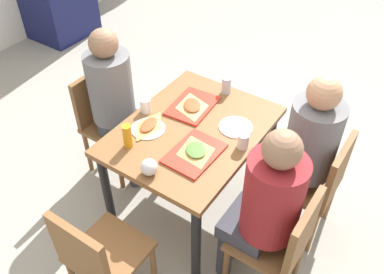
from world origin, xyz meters
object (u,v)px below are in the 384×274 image
at_px(person_in_brown_jacket, 305,145).
at_px(person_in_red, 265,202).
at_px(tray_red_far, 192,106).
at_px(paper_plate_near_edge, 236,127).
at_px(main_table, 192,140).
at_px(pizza_slice_a, 196,151).
at_px(plastic_cup_a, 146,106).
at_px(chair_far_side, 106,116).
at_px(chair_near_right, 318,181).
at_px(chair_near_left, 282,241).
at_px(condiment_bottle, 127,136).
at_px(person_far_side, 115,97).
at_px(tray_red_near, 194,153).
at_px(foil_bundle, 149,167).
at_px(paper_plate_center, 148,129).
at_px(chair_left_end, 97,256).
at_px(pizza_slice_c, 149,125).
at_px(pizza_slice_b, 192,106).
at_px(plastic_cup_b, 243,141).
at_px(soda_can, 226,85).

bearing_deg(person_in_brown_jacket, person_in_red, 180.00).
xyz_separation_m(tray_red_far, paper_plate_near_edge, (-0.03, -0.36, -0.00)).
xyz_separation_m(main_table, paper_plate_near_edge, (0.16, -0.23, 0.11)).
bearing_deg(pizza_slice_a, plastic_cup_a, 73.04).
bearing_deg(chair_far_side, chair_near_right, -80.31).
xyz_separation_m(chair_near_right, person_in_brown_jacket, (0.00, 0.14, 0.25)).
relative_size(chair_near_left, condiment_bottle, 5.26).
bearing_deg(condiment_bottle, chair_far_side, 58.08).
xyz_separation_m(main_table, chair_near_right, (0.27, -0.80, -0.16)).
bearing_deg(person_far_side, main_table, -90.00).
bearing_deg(chair_far_side, main_table, -90.00).
xyz_separation_m(tray_red_near, foil_bundle, (-0.27, 0.13, 0.04)).
relative_size(person_in_brown_jacket, tray_red_far, 3.48).
xyz_separation_m(paper_plate_near_edge, pizza_slice_a, (-0.35, 0.08, 0.02)).
xyz_separation_m(chair_near_left, person_far_side, (0.27, 1.47, 0.25)).
bearing_deg(paper_plate_center, main_table, -54.47).
bearing_deg(pizza_slice_a, tray_red_far, 36.48).
relative_size(chair_far_side, tray_red_near, 2.34).
height_order(chair_left_end, person_in_brown_jacket, person_in_brown_jacket).
xyz_separation_m(chair_left_end, pizza_slice_c, (0.79, 0.24, 0.28)).
relative_size(person_in_red, foil_bundle, 12.52).
height_order(chair_left_end, pizza_slice_b, chair_left_end).
bearing_deg(chair_left_end, person_in_brown_jacket, -28.78).
distance_m(chair_near_right, pizza_slice_a, 0.85).
relative_size(chair_near_left, paper_plate_center, 3.83).
xyz_separation_m(tray_red_near, plastic_cup_b, (0.22, -0.21, 0.04)).
xyz_separation_m(person_in_brown_jacket, person_far_side, (-0.27, 1.33, 0.00)).
bearing_deg(tray_red_near, foil_bundle, 155.38).
distance_m(tray_red_near, plastic_cup_b, 0.31).
relative_size(person_in_red, condiment_bottle, 7.83).
xyz_separation_m(pizza_slice_c, plastic_cup_a, (0.12, 0.12, 0.03)).
distance_m(chair_near_right, paper_plate_near_edge, 0.64).
bearing_deg(chair_far_side, tray_red_near, -101.43).
height_order(person_in_red, plastic_cup_a, person_in_red).
xyz_separation_m(chair_near_right, person_far_side, (-0.27, 1.47, 0.25)).
relative_size(chair_far_side, soda_can, 6.90).
height_order(person_far_side, soda_can, person_far_side).
xyz_separation_m(tray_red_far, soda_can, (0.27, -0.10, 0.05)).
distance_m(pizza_slice_a, plastic_cup_a, 0.53).
height_order(chair_near_left, pizza_slice_c, chair_near_left).
distance_m(paper_plate_center, paper_plate_near_edge, 0.57).
relative_size(chair_near_left, plastic_cup_a, 8.42).
relative_size(chair_near_right, soda_can, 6.90).
distance_m(soda_can, foil_bundle, 0.93).
distance_m(paper_plate_center, soda_can, 0.67).
bearing_deg(tray_red_far, chair_far_side, 105.83).
relative_size(pizza_slice_a, pizza_slice_b, 0.96).
distance_m(pizza_slice_c, plastic_cup_b, 0.62).
bearing_deg(soda_can, paper_plate_center, 161.63).
xyz_separation_m(pizza_slice_a, plastic_cup_a, (0.15, 0.51, 0.03)).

